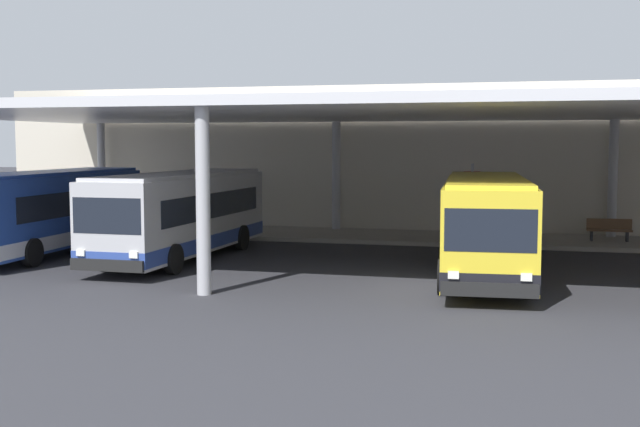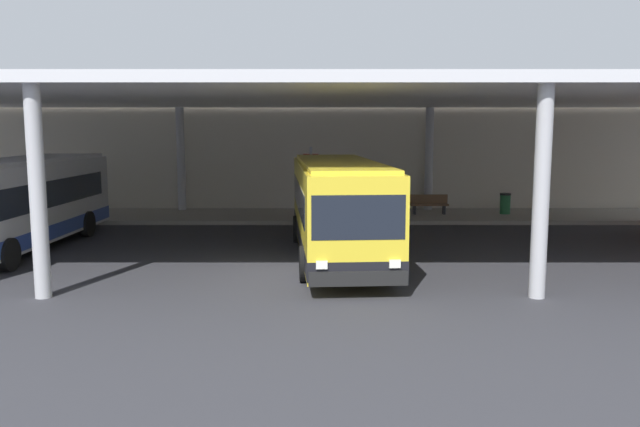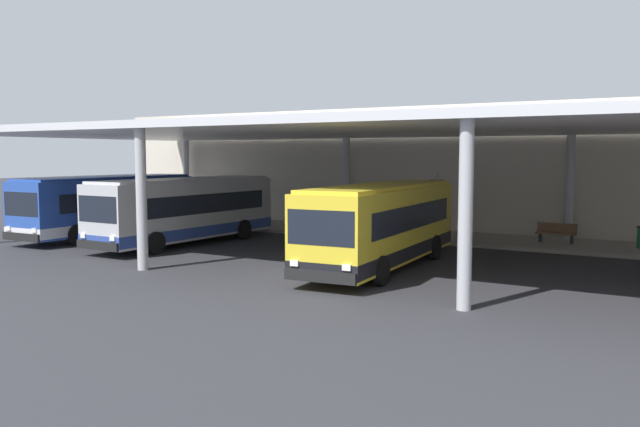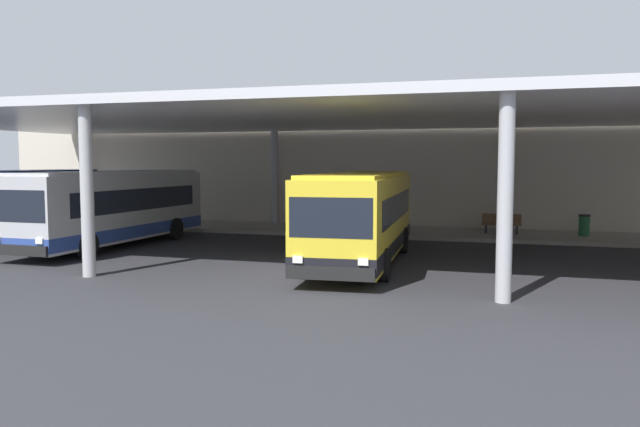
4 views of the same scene
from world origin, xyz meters
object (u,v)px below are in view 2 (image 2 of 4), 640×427
bus_second_bay (20,203)px  bus_middle_bay (339,207)px  trash_bin (507,204)px  bench_waiting (431,204)px  banner_sign (312,178)px

bus_second_bay → bus_middle_bay: 11.01m
bus_second_bay → trash_bin: bearing=23.1°
bench_waiting → trash_bin: 3.63m
bus_second_bay → bench_waiting: (15.55, 8.15, -0.99)m
bus_second_bay → bus_middle_bay: same height
bus_middle_bay → banner_sign: size_ratio=3.34×
bench_waiting → banner_sign: size_ratio=0.56×
trash_bin → banner_sign: banner_sign is taller
bus_second_bay → trash_bin: size_ratio=10.79×
bus_middle_bay → banner_sign: bearing=96.7°
bench_waiting → bus_middle_bay: bearing=-116.2°
bus_middle_bay → trash_bin: bus_middle_bay is taller
bus_middle_bay → bench_waiting: size_ratio=5.93×
bus_second_bay → bus_middle_bay: (10.95, -1.21, 0.00)m
trash_bin → bus_second_bay: bearing=-156.9°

